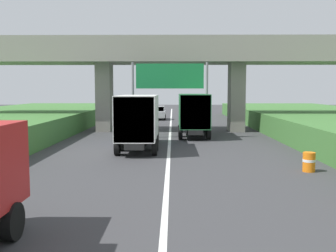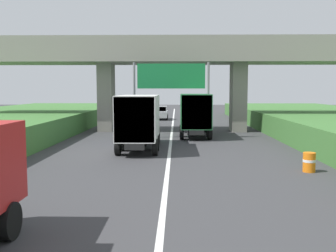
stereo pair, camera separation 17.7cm
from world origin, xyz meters
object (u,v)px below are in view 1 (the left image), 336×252
(car_silver, at_px, (158,113))
(construction_barrel_2, at_px, (309,162))
(car_white, at_px, (139,109))
(overhead_highway_sign, at_px, (170,82))
(truck_green, at_px, (193,112))
(truck_blue, at_px, (139,119))

(car_silver, xyz_separation_m, construction_barrel_2, (8.14, -31.36, -0.40))
(car_white, bearing_deg, overhead_highway_sign, -80.35)
(car_silver, xyz_separation_m, car_white, (-3.50, 10.85, 0.00))
(car_white, bearing_deg, car_silver, -72.14)
(truck_green, xyz_separation_m, car_silver, (-3.51, 17.60, -1.08))
(overhead_highway_sign, xyz_separation_m, car_white, (-5.11, 30.08, -3.53))
(truck_blue, xyz_separation_m, car_white, (-3.22, 35.61, -1.08))
(truck_green, bearing_deg, truck_blue, -117.80)
(truck_green, height_order, construction_barrel_2, truck_green)
(truck_blue, distance_m, construction_barrel_2, 10.79)
(overhead_highway_sign, relative_size, car_white, 1.43)
(overhead_highway_sign, distance_m, construction_barrel_2, 14.32)
(car_white, bearing_deg, truck_blue, -84.83)
(overhead_highway_sign, bearing_deg, car_silver, 94.81)
(truck_blue, relative_size, construction_barrel_2, 8.11)
(truck_blue, relative_size, car_white, 1.78)
(overhead_highway_sign, distance_m, truck_blue, 6.34)
(truck_blue, height_order, car_silver, truck_blue)
(truck_green, bearing_deg, car_silver, 101.27)
(car_white, distance_m, construction_barrel_2, 43.78)
(construction_barrel_2, bearing_deg, truck_green, 108.60)
(truck_blue, bearing_deg, car_white, 95.17)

